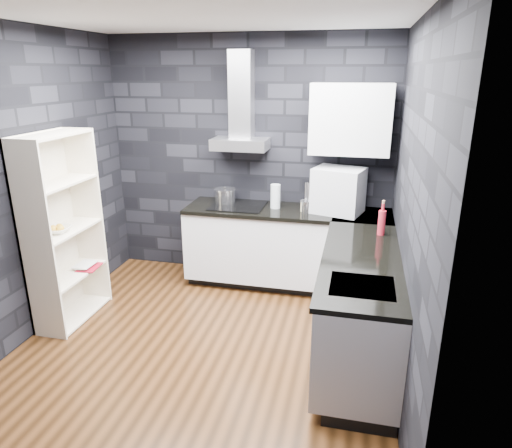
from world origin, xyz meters
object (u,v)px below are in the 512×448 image
at_px(glass_vase, 275,196).
at_px(storage_jar, 304,207).
at_px(bookshelf, 64,230).
at_px(utensil_crock, 306,207).
at_px(appliance_garage, 338,191).
at_px(red_bottle, 382,223).
at_px(fruit_bowl, 58,230).
at_px(pot, 225,196).

xyz_separation_m(glass_vase, storage_jar, (0.32, -0.05, -0.08)).
bearing_deg(bookshelf, utensil_crock, 25.78).
bearing_deg(storage_jar, utensil_crock, -56.36).
bearing_deg(appliance_garage, utensil_crock, -150.06).
bearing_deg(red_bottle, appliance_garage, 124.81).
relative_size(red_bottle, fruit_bowl, 1.01).
xyz_separation_m(appliance_garage, red_bottle, (0.43, -0.61, -0.11)).
xyz_separation_m(utensil_crock, red_bottle, (0.74, -0.53, 0.05)).
relative_size(storage_jar, fruit_bowl, 0.46).
bearing_deg(fruit_bowl, storage_jar, 29.77).
bearing_deg(red_bottle, fruit_bowl, -167.61).
relative_size(storage_jar, red_bottle, 0.45).
distance_m(appliance_garage, fruit_bowl, 2.75).
height_order(red_bottle, fruit_bowl, red_bottle).
xyz_separation_m(glass_vase, appliance_garage, (0.66, -0.01, 0.10)).
distance_m(utensil_crock, fruit_bowl, 2.43).
xyz_separation_m(storage_jar, red_bottle, (0.77, -0.57, 0.06)).
relative_size(storage_jar, utensil_crock, 0.83).
relative_size(glass_vase, utensil_crock, 2.10).
bearing_deg(pot, storage_jar, -7.64).
relative_size(utensil_crock, appliance_garage, 0.25).
distance_m(utensil_crock, red_bottle, 0.92).
relative_size(storage_jar, appliance_garage, 0.21).
relative_size(pot, bookshelf, 0.13).
bearing_deg(fruit_bowl, red_bottle, 12.39).
bearing_deg(storage_jar, appliance_garage, 6.77).
height_order(glass_vase, fruit_bowl, glass_vase).
distance_m(pot, storage_jar, 0.92).
xyz_separation_m(glass_vase, bookshelf, (-1.78, -1.17, -0.13)).
bearing_deg(appliance_garage, pot, -167.92).
bearing_deg(utensil_crock, pot, 170.23).
xyz_separation_m(storage_jar, fruit_bowl, (-2.10, -1.20, -0.01)).
bearing_deg(pot, appliance_garage, -3.72).
bearing_deg(red_bottle, utensil_crock, 144.28).
xyz_separation_m(pot, red_bottle, (1.68, -0.69, 0.03)).
height_order(appliance_garage, fruit_bowl, appliance_garage).
bearing_deg(bookshelf, pot, 44.93).
xyz_separation_m(glass_vase, utensil_crock, (0.35, -0.09, -0.07)).
distance_m(red_bottle, bookshelf, 2.93).
height_order(pot, utensil_crock, pot).
height_order(storage_jar, bookshelf, bookshelf).
distance_m(glass_vase, storage_jar, 0.34).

